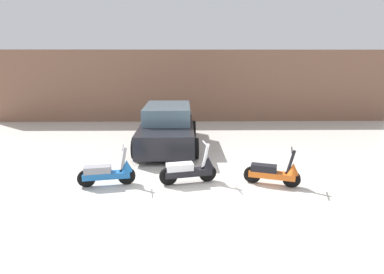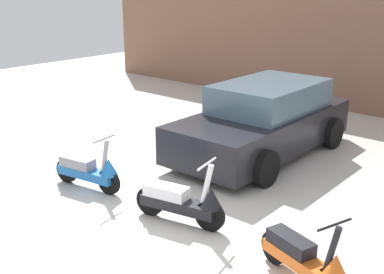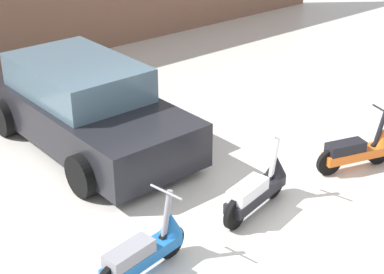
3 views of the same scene
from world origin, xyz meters
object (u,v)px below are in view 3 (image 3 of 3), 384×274
(scooter_front_left, at_px, (146,249))
(scooter_front_center, at_px, (359,149))
(scooter_front_right, at_px, (259,187))
(car_rear_left, at_px, (85,107))

(scooter_front_left, relative_size, scooter_front_center, 1.04)
(scooter_front_right, height_order, car_rear_left, car_rear_left)
(scooter_front_left, relative_size, scooter_front_right, 0.96)
(scooter_front_right, xyz_separation_m, car_rear_left, (-0.77, 3.29, 0.33))
(scooter_front_left, height_order, car_rear_left, car_rear_left)
(scooter_front_right, relative_size, car_rear_left, 0.34)
(scooter_front_center, height_order, car_rear_left, car_rear_left)
(scooter_front_center, xyz_separation_m, car_rear_left, (-2.82, 3.47, 0.35))
(scooter_front_left, height_order, scooter_front_right, scooter_front_right)
(scooter_front_left, height_order, scooter_front_center, scooter_front_left)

